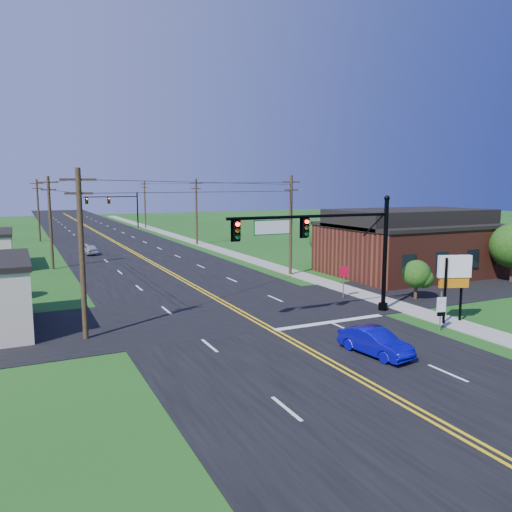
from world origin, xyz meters
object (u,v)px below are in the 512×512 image
signal_mast_far (114,204)px  blue_car (375,343)px  route_sign (441,308)px  stop_sign (344,275)px  signal_mast_main (327,242)px

signal_mast_far → blue_car: bearing=-91.3°
signal_mast_far → route_sign: bearing=-86.9°
route_sign → stop_sign: 9.02m
stop_sign → route_sign: bearing=-75.9°
signal_mast_main → signal_mast_far: 72.00m
signal_mast_far → signal_mast_main: bearing=-90.1°
signal_mast_main → route_sign: signal_mast_main is taller
blue_car → stop_sign: 12.23m
signal_mast_far → route_sign: 77.22m
signal_mast_far → blue_car: signal_mast_far is taller
signal_mast_main → stop_sign: 6.50m
stop_sign → signal_mast_main: bearing=-123.1°
signal_mast_far → route_sign: signal_mast_far is taller
signal_mast_far → stop_sign: signal_mast_far is taller
blue_car → stop_sign: (5.81, 10.70, 1.11)m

